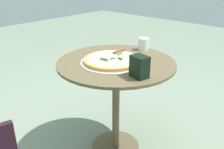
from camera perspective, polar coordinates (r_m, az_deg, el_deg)
ground_plane at (r=2.04m, az=0.83°, el=-16.43°), size 10.00×10.00×0.00m
patio_table at (r=1.74m, az=0.94°, el=-1.87°), size 0.81×0.81×0.73m
pizza_on_tray at (r=1.65m, az=0.00°, el=3.31°), size 0.42×0.42×0.05m
pizza_server at (r=1.67m, az=0.50°, el=4.90°), size 0.21×0.08×0.02m
drinking_cup at (r=1.92m, az=7.30°, el=7.04°), size 0.08×0.08×0.09m
napkin_dispenser at (r=1.41m, az=6.39°, el=1.82°), size 0.10×0.12×0.13m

